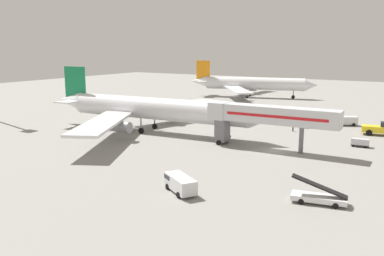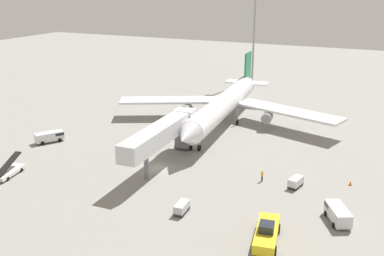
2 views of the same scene
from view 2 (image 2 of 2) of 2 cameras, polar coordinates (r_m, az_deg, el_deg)
ground_plane at (r=70.69m, az=-4.56°, el=-5.12°), size 300.00×300.00×0.00m
airplane_at_gate at (r=90.68m, az=4.32°, el=3.20°), size 47.21×48.31×12.13m
jet_bridge at (r=70.21m, az=-3.58°, el=-0.63°), size 3.90×21.24×7.05m
pushback_tug at (r=51.90m, az=9.51°, el=-13.10°), size 3.60×7.70×2.58m
belt_loader_truck at (r=72.98m, az=-22.36°, el=-5.11°), size 3.01×5.93×2.86m
service_van_mid_center at (r=58.08m, az=18.11°, el=-10.30°), size 3.84×4.97×1.90m
service_van_near_right at (r=85.38m, az=-17.68°, el=-1.01°), size 4.25×5.21×1.86m
baggage_cart_far_right at (r=57.33m, az=-1.31°, el=-10.09°), size 1.43×2.82×1.35m
baggage_cart_far_left at (r=65.61m, az=13.11°, el=-6.72°), size 1.88×2.87×1.45m
ground_crew_worker_foreground at (r=66.47m, az=8.96°, el=-6.04°), size 0.43×0.43×1.66m
safety_cone_alpha at (r=68.60m, az=19.59°, el=-6.65°), size 0.42×0.42×0.65m
apron_light_mast at (r=129.40m, az=8.08°, el=15.42°), size 2.40×2.40×32.98m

